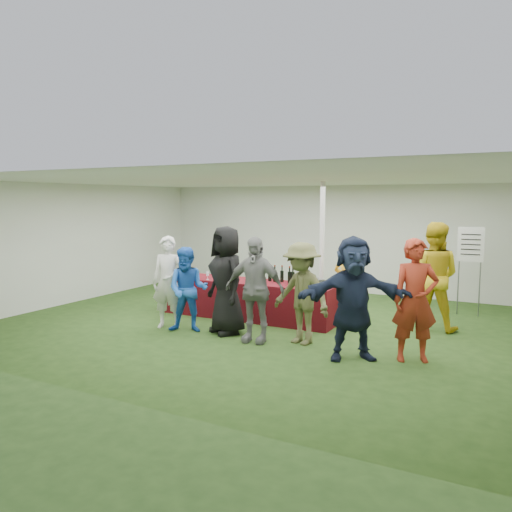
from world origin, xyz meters
The scene contains 18 objects.
ground centered at (0.00, 0.00, 0.00)m, with size 60.00×60.00×0.00m, color #284719.
tent centered at (0.50, 1.20, 1.35)m, with size 10.00×10.00×10.00m.
serving_table centered at (-0.74, 0.32, 0.38)m, with size 3.60×0.80×0.75m, color #560D14.
wine_bottles centered at (-0.12, 0.47, 0.87)m, with size 0.72×0.14×0.32m.
wine_glasses centered at (-1.58, 0.05, 0.86)m, with size 1.27×0.09×0.16m.
water_bottle centered at (-0.70, 0.40, 0.85)m, with size 0.07×0.07×0.23m.
bar_towel centered at (0.88, 0.37, 0.77)m, with size 0.25×0.18×0.03m, color white.
dump_bucket centered at (0.84, 0.10, 0.84)m, with size 0.22×0.22×0.18m, color slate.
wine_list_sign centered at (3.14, 2.58, 1.32)m, with size 0.50×0.03×1.80m.
staff_pourer centered at (1.17, 0.75, 0.78)m, with size 0.57×0.38×1.57m, color gold.
staff_back centered at (2.65, 1.10, 0.97)m, with size 0.95×0.74×1.95m, color gold.
customer_0 centered at (-1.64, -1.01, 0.85)m, with size 0.62×0.40×1.69m, color silver.
customer_1 centered at (-1.16, -1.07, 0.76)m, with size 0.74×0.57×1.51m, color blue.
customer_2 centered at (-0.51, -0.84, 0.94)m, with size 0.92×0.60×1.89m, color black.
customer_3 centered at (0.17, -1.08, 0.87)m, with size 1.02×0.43×1.75m, color slate.
customer_4 centered at (0.90, -0.83, 0.83)m, with size 1.07×0.62×1.66m, color brown.
customer_5 centered at (1.87, -1.21, 0.91)m, with size 1.69×0.54×1.82m, color #172138.
customer_6 centered at (2.69, -0.89, 0.90)m, with size 0.65×0.43×1.79m, color maroon.
Camera 1 is at (3.94, -8.22, 2.34)m, focal length 35.00 mm.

